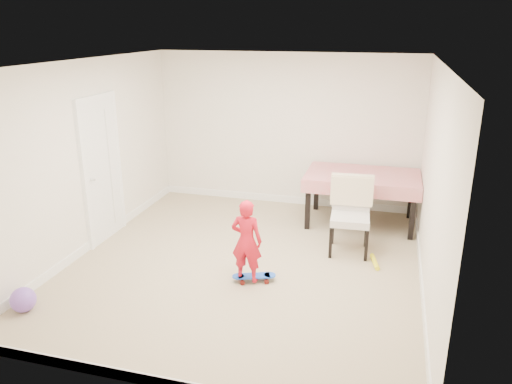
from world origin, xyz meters
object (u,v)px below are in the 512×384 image
(skateboard, at_px, (254,278))
(child, at_px, (247,244))
(dining_table, at_px, (361,199))
(balloon, at_px, (23,300))
(dining_chair, at_px, (350,216))

(skateboard, relative_size, child, 0.52)
(dining_table, relative_size, balloon, 6.21)
(dining_table, relative_size, dining_chair, 1.64)
(dining_chair, xyz_separation_m, skateboard, (-1.04, -1.16, -0.49))
(dining_chair, relative_size, balloon, 3.79)
(dining_chair, height_order, skateboard, dining_chair)
(dining_table, xyz_separation_m, dining_chair, (-0.07, -1.13, 0.12))
(dining_table, xyz_separation_m, skateboard, (-1.12, -2.29, -0.37))
(skateboard, bearing_deg, balloon, -169.83)
(dining_chair, height_order, child, dining_chair)
(dining_chair, bearing_deg, child, -136.62)
(skateboard, bearing_deg, child, -168.02)
(skateboard, relative_size, balloon, 1.93)
(dining_table, relative_size, skateboard, 3.22)
(dining_chair, xyz_separation_m, child, (-1.12, -1.21, -0.01))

